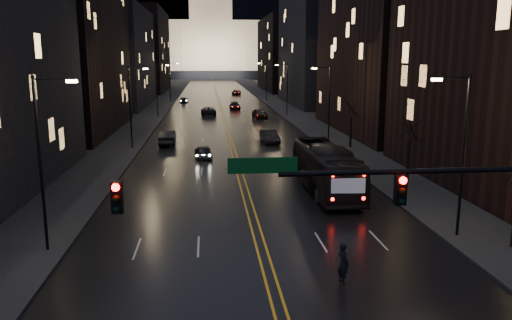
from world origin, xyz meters
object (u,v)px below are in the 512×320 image
object	(u,v)px
pedestrian_a	(343,263)
receding_car_a	(270,136)
bus	(326,169)
oncoming_car_b	(167,137)
oncoming_car_a	(203,152)
traffic_signal	(470,202)

from	to	relation	value
pedestrian_a	receding_car_a	bearing A→B (deg)	-20.11
bus	oncoming_car_b	world-z (taller)	bus
oncoming_car_a	pedestrian_a	xyz separation A→B (m)	(6.30, -28.93, 0.27)
oncoming_car_b	receding_car_a	world-z (taller)	oncoming_car_b
bus	pedestrian_a	world-z (taller)	bus
bus	pedestrian_a	size ratio (longest dim) A/B	6.53
traffic_signal	bus	world-z (taller)	traffic_signal
bus	pedestrian_a	distance (m)	15.83
oncoming_car_b	pedestrian_a	bearing A→B (deg)	103.86
receding_car_a	traffic_signal	bearing A→B (deg)	-92.56
pedestrian_a	oncoming_car_b	bearing A→B (deg)	-2.35
traffic_signal	pedestrian_a	world-z (taller)	traffic_signal
traffic_signal	oncoming_car_a	xyz separation A→B (m)	(-9.07, 33.94, -4.43)
pedestrian_a	traffic_signal	bearing A→B (deg)	-168.98
traffic_signal	pedestrian_a	bearing A→B (deg)	118.95
bus	receding_car_a	bearing A→B (deg)	93.67
oncoming_car_b	receding_car_a	bearing A→B (deg)	178.27
traffic_signal	oncoming_car_a	distance (m)	35.41
traffic_signal	oncoming_car_b	xyz separation A→B (m)	(-13.24, 42.57, -4.25)
traffic_signal	receding_car_a	xyz separation A→B (m)	(-1.34, 42.57, -4.32)
traffic_signal	pedestrian_a	distance (m)	7.07
bus	oncoming_car_a	distance (m)	16.28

